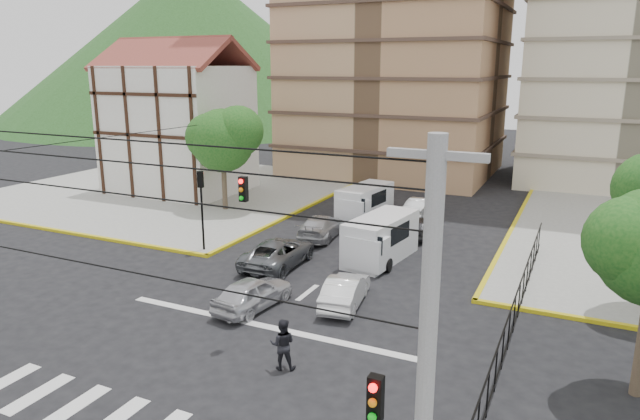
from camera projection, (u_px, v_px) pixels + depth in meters
The scene contains 19 objects.
ground at pixel (249, 339), 21.53m from camera, with size 160.00×160.00×0.00m, color black.
sidewalk_nw at pixel (173, 189), 47.32m from camera, with size 26.00×26.00×0.15m, color gray.
stop_line at pixel (265, 326), 22.58m from camera, with size 13.00×0.40×0.01m, color silver.
tudor_building at pixel (178, 127), 45.63m from camera, with size 10.80×8.05×12.23m.
distant_hill at pixel (194, 43), 102.19m from camera, with size 70.00×70.00×28.00m, color #214918.
park_fence at pixel (512, 336), 21.76m from camera, with size 0.10×22.50×1.66m, color black, non-canonical shape.
tree_tudor at pixel (224, 138), 39.21m from camera, with size 5.39×4.40×7.43m.
traffic_light_nw at pixel (201, 197), 30.83m from camera, with size 0.28×0.22×4.40m.
traffic_light_hanging at pixel (209, 198), 18.30m from camera, with size 18.00×9.12×0.92m.
utility_pole_se at pixel (424, 419), 8.75m from camera, with size 1.40×0.28×9.00m.
van_right_lane at pixel (379, 240), 29.82m from camera, with size 2.71×5.46×2.36m.
van_left_lane at pixel (364, 204), 38.02m from camera, with size 2.55×5.16×2.23m.
car_silver_front_left at pixel (253, 293), 24.12m from camera, with size 1.63×4.05×1.38m, color silver.
car_white_front_right at pixel (345, 290), 24.44m from camera, with size 1.40×4.02×1.33m, color white.
car_grey_mid_left at pixel (278, 252), 29.25m from camera, with size 2.36×5.13×1.42m, color slate.
car_silver_rear_left at pixel (322, 227), 34.04m from camera, with size 1.92×4.71×1.37m, color #A8A9AD.
car_darkgrey_mid_right at pixel (421, 227), 34.18m from camera, with size 1.51×3.75×1.28m, color #28282A.
car_white_rear_right at pixel (422, 207), 38.87m from camera, with size 1.41×4.04×1.33m, color white.
pedestrian_crosswalk at pixel (283, 344), 19.23m from camera, with size 0.87×0.68×1.80m, color black.
Camera 1 is at (10.84, -16.63, 10.03)m, focal length 32.00 mm.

